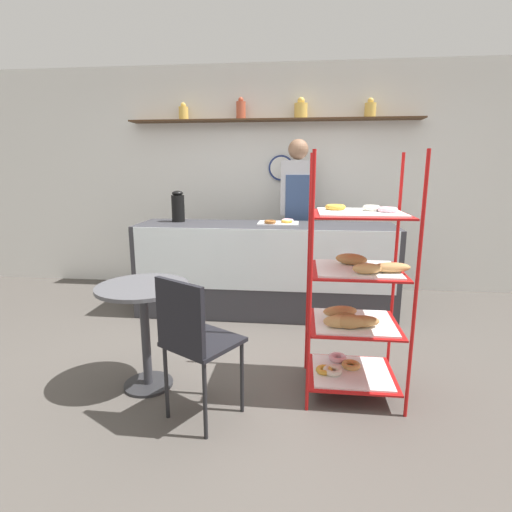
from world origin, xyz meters
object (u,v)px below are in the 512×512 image
at_px(pastry_rack, 354,297).
at_px(person_worker, 297,211).
at_px(cafe_table, 144,312).
at_px(cafe_chair, 193,335).
at_px(donut_tray_counter, 280,222).
at_px(coffee_carafe, 178,207).

distance_m(pastry_rack, person_worker, 2.12).
bearing_deg(cafe_table, cafe_chair, -39.55).
xyz_separation_m(cafe_table, donut_tray_counter, (0.82, 1.62, 0.41)).
relative_size(cafe_chair, coffee_carafe, 2.74).
height_order(coffee_carafe, donut_tray_counter, coffee_carafe).
bearing_deg(coffee_carafe, donut_tray_counter, -2.62).
height_order(pastry_rack, cafe_table, pastry_rack).
distance_m(cafe_table, donut_tray_counter, 1.86).
distance_m(cafe_table, coffee_carafe, 1.78).
xyz_separation_m(cafe_chair, donut_tray_counter, (0.39, 1.98, 0.40)).
bearing_deg(donut_tray_counter, coffee_carafe, 177.38).
bearing_deg(person_worker, pastry_rack, -78.88).
bearing_deg(person_worker, coffee_carafe, -159.29).
bearing_deg(pastry_rack, person_worker, 101.12).
height_order(cafe_chair, coffee_carafe, coffee_carafe).
bearing_deg(donut_tray_counter, cafe_table, -116.91).
distance_m(person_worker, donut_tray_counter, 0.55).
bearing_deg(cafe_table, person_worker, 65.17).
xyz_separation_m(coffee_carafe, donut_tray_counter, (1.08, -0.05, -0.14)).
bearing_deg(coffee_carafe, cafe_chair, -71.19).
relative_size(cafe_table, coffee_carafe, 2.24).
distance_m(person_worker, cafe_table, 2.41).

